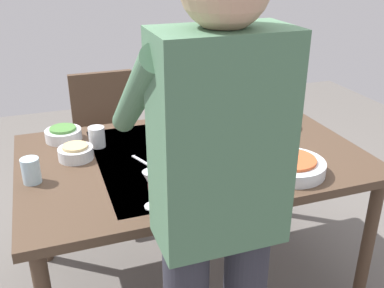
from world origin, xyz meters
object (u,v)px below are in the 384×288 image
(chair_near, at_px, (107,135))
(wine_glass_right, at_px, (152,183))
(wine_bottle, at_px, (242,115))
(side_bowl_salad, at_px, (63,134))
(dinner_plate_near, at_px, (279,126))
(person_server, at_px, (216,207))
(wine_glass_left, at_px, (255,96))
(dining_table, at_px, (192,167))
(water_cup_near_left, at_px, (177,120))
(side_bowl_bread, at_px, (76,152))
(water_cup_near_right, at_px, (285,106))
(water_cup_far_left, at_px, (97,137))
(dinner_plate_far, at_px, (211,124))
(water_cup_far_right, at_px, (31,171))
(serving_bowl_pasta, at_px, (290,166))

(chair_near, distance_m, wine_glass_right, 1.33)
(wine_bottle, bearing_deg, side_bowl_salad, -15.61)
(chair_near, distance_m, dinner_plate_near, 1.13)
(person_server, xyz_separation_m, wine_glass_left, (-0.72, -1.17, -0.10))
(dining_table, height_order, water_cup_near_left, water_cup_near_left)
(person_server, distance_m, side_bowl_bread, 0.97)
(wine_glass_right, height_order, water_cup_near_right, wine_glass_right)
(dining_table, distance_m, side_bowl_salad, 0.68)
(water_cup_far_left, height_order, dinner_plate_far, water_cup_far_left)
(dining_table, height_order, wine_glass_left, wine_glass_left)
(dining_table, relative_size, water_cup_far_right, 14.69)
(water_cup_near_left, xyz_separation_m, dinner_plate_far, (-0.19, 0.01, -0.05))
(dinner_plate_far, bearing_deg, wine_glass_left, -164.71)
(wine_glass_left, xyz_separation_m, water_cup_far_left, (0.93, 0.16, -0.05))
(water_cup_far_left, height_order, water_cup_far_right, water_cup_far_right)
(water_cup_near_left, xyz_separation_m, side_bowl_salad, (0.59, -0.05, -0.02))
(water_cup_near_right, height_order, dinner_plate_far, water_cup_near_right)
(wine_glass_right, relative_size, side_bowl_salad, 0.84)
(wine_bottle, bearing_deg, side_bowl_bread, -0.15)
(water_cup_far_left, bearing_deg, wine_glass_left, -170.26)
(chair_near, xyz_separation_m, water_cup_far_right, (0.45, 0.93, 0.28))
(side_bowl_bread, height_order, dinner_plate_near, side_bowl_bread)
(dining_table, height_order, water_cup_far_left, water_cup_far_left)
(water_cup_far_left, bearing_deg, dinner_plate_near, 175.44)
(water_cup_near_left, xyz_separation_m, water_cup_near_right, (-0.65, -0.01, -0.00))
(wine_glass_left, height_order, water_cup_near_left, wine_glass_left)
(water_cup_near_left, bearing_deg, dinner_plate_near, 163.18)
(person_server, height_order, side_bowl_bread, person_server)
(water_cup_far_left, height_order, side_bowl_bread, water_cup_far_left)
(chair_near, bearing_deg, dinner_plate_far, 129.83)
(chair_near, distance_m, person_server, 1.73)
(wine_glass_right, bearing_deg, water_cup_far_right, -39.97)
(water_cup_near_left, distance_m, side_bowl_bread, 0.58)
(wine_glass_left, xyz_separation_m, side_bowl_salad, (1.08, 0.02, -0.07))
(wine_glass_right, bearing_deg, dinner_plate_near, -147.31)
(water_cup_near_right, distance_m, side_bowl_bread, 1.22)
(person_server, height_order, water_cup_far_right, person_server)
(wine_bottle, distance_m, water_cup_far_left, 0.73)
(water_cup_near_right, bearing_deg, chair_near, -31.21)
(person_server, height_order, wine_bottle, person_server)
(water_cup_near_right, xyz_separation_m, water_cup_far_left, (1.09, 0.09, 0.00))
(side_bowl_bread, distance_m, dinner_plate_near, 1.08)
(water_cup_near_left, height_order, water_cup_far_left, water_cup_near_left)
(wine_bottle, relative_size, serving_bowl_pasta, 0.99)
(dinner_plate_near, bearing_deg, water_cup_near_right, -126.94)
(dining_table, height_order, person_server, person_server)
(wine_bottle, xyz_separation_m, dinner_plate_far, (0.09, -0.18, -0.10))
(chair_near, relative_size, wine_glass_right, 6.03)
(dining_table, relative_size, chair_near, 1.75)
(wine_bottle, height_order, side_bowl_salad, wine_bottle)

